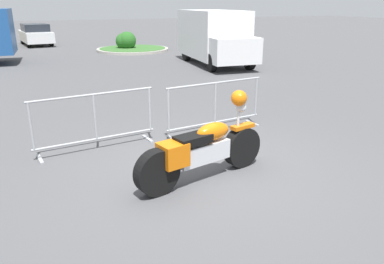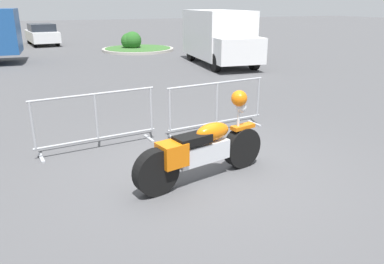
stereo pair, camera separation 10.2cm
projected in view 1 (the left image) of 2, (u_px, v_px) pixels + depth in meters
The scene contains 7 objects.
ground_plane at pixel (207, 168), 6.24m from camera, with size 120.00×120.00×0.00m, color #4C4C4F.
motorcycle at pixel (203, 149), 5.70m from camera, with size 2.32×0.68×1.32m.
crowd_barrier_near at pixel (95, 121), 6.88m from camera, with size 2.29×0.66×1.07m.
crowd_barrier_far at pixel (215, 106), 7.86m from camera, with size 2.29×0.66×1.07m.
delivery_van at pixel (214, 36), 16.46m from camera, with size 2.47×5.18×2.31m.
parked_car_white at pixel (36, 34), 24.21m from camera, with size 2.03×4.12×1.35m.
planter_island at pixel (130, 46), 21.53m from camera, with size 4.08×4.08×1.07m.
Camera 1 is at (-2.59, -5.08, 2.61)m, focal length 35.00 mm.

